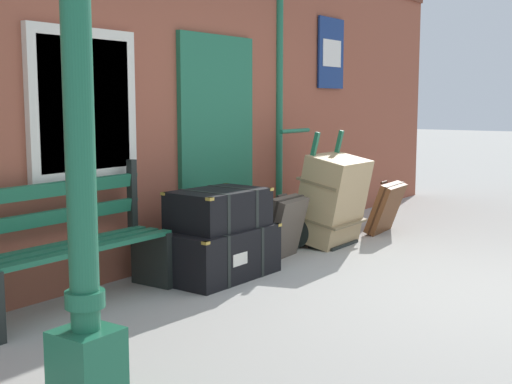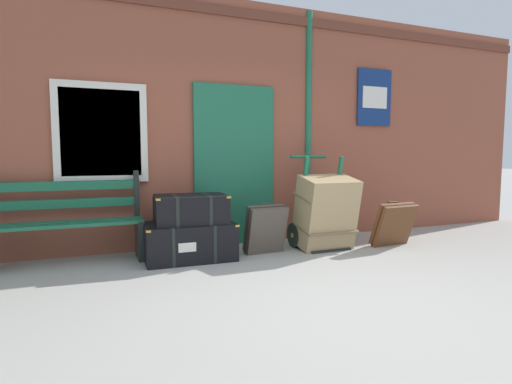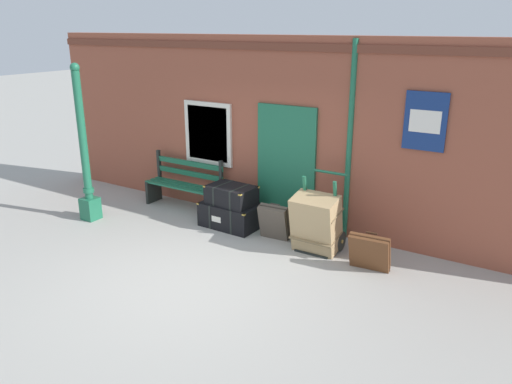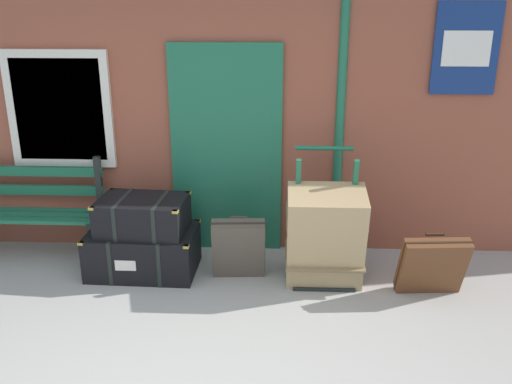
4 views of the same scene
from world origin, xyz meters
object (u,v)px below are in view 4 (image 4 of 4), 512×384
object	(u,v)px
suitcase_charcoal	(238,248)
steamer_trunk_middle	(143,215)
platform_bench	(23,214)
porters_trolley	(323,248)
steamer_trunk_base	(144,251)
suitcase_oxblood	(432,266)
large_brown_trunk	(325,236)

from	to	relation	value
suitcase_charcoal	steamer_trunk_middle	bearing A→B (deg)	175.04
suitcase_charcoal	platform_bench	bearing A→B (deg)	169.75
porters_trolley	suitcase_charcoal	bearing A→B (deg)	-173.48
steamer_trunk_middle	suitcase_charcoal	distance (m)	0.94
platform_bench	steamer_trunk_middle	world-z (taller)	platform_bench
porters_trolley	steamer_trunk_base	bearing A→B (deg)	180.00
steamer_trunk_base	suitcase_oxblood	distance (m)	2.65
large_brown_trunk	steamer_trunk_base	bearing A→B (deg)	174.08
large_brown_trunk	steamer_trunk_middle	bearing A→B (deg)	174.41
steamer_trunk_middle	porters_trolley	xyz separation A→B (m)	(1.68, 0.01, -0.31)
platform_bench	steamer_trunk_base	distance (m)	1.34
steamer_trunk_base	suitcase_oxblood	world-z (taller)	suitcase_oxblood
porters_trolley	large_brown_trunk	xyz separation A→B (m)	(0.00, -0.18, 0.20)
large_brown_trunk	suitcase_oxblood	distance (m)	0.96
porters_trolley	suitcase_oxblood	distance (m)	0.99
platform_bench	suitcase_oxblood	bearing A→B (deg)	-9.58
steamer_trunk_middle	suitcase_oxblood	bearing A→B (deg)	-7.44
platform_bench	suitcase_charcoal	bearing A→B (deg)	-10.25
steamer_trunk_base	platform_bench	bearing A→B (deg)	166.50
suitcase_oxblood	suitcase_charcoal	xyz separation A→B (m)	(-1.71, 0.26, 0.01)
porters_trolley	suitcase_charcoal	xyz separation A→B (m)	(-0.79, -0.09, 0.03)
suitcase_oxblood	platform_bench	bearing A→B (deg)	170.42
steamer_trunk_base	suitcase_charcoal	size ratio (longest dim) A/B	1.69
porters_trolley	large_brown_trunk	distance (m)	0.27
steamer_trunk_base	steamer_trunk_middle	xyz separation A→B (m)	(0.02, -0.01, 0.37)
steamer_trunk_middle	large_brown_trunk	bearing A→B (deg)	-5.59
platform_bench	suitcase_oxblood	world-z (taller)	platform_bench
steamer_trunk_base	large_brown_trunk	world-z (taller)	large_brown_trunk
platform_bench	porters_trolley	distance (m)	3.01
steamer_trunk_middle	porters_trolley	size ratio (longest dim) A/B	0.71
steamer_trunk_middle	porters_trolley	distance (m)	1.71
suitcase_oxblood	suitcase_charcoal	bearing A→B (deg)	171.28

